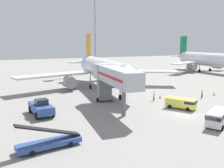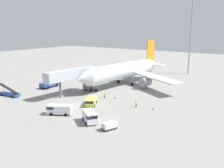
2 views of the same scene
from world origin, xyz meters
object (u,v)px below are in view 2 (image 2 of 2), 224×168
baggage_cart_mid_center (109,125)px  ground_crew_worker_midground (105,95)px  service_van_near_right (91,101)px  apron_light_mast (192,21)px  safety_cone_bravo (115,97)px  jet_bridge (74,75)px  service_van_rear_right (59,109)px  safety_cone_alpha (153,108)px  airplane_at_gate (124,71)px  service_van_far_center (90,116)px  ground_crew_worker_foreground (136,103)px  belt_loader_truck (9,93)px  pushback_tug (49,84)px

baggage_cart_mid_center → ground_crew_worker_midground: 21.35m
service_van_near_right → apron_light_mast: apron_light_mast is taller
service_van_near_right → safety_cone_bravo: service_van_near_right is taller
jet_bridge → service_van_near_right: bearing=-26.9°
service_van_rear_right → safety_cone_alpha: bearing=43.8°
safety_cone_alpha → apron_light_mast: (-8.89, 50.73, 21.01)m
airplane_at_gate → ground_crew_worker_midground: 17.63m
apron_light_mast → airplane_at_gate: bearing=-108.1°
service_van_near_right → baggage_cart_mid_center: service_van_near_right is taller
airplane_at_gate → ground_crew_worker_midground: (4.37, -16.62, -3.95)m
service_van_far_center → baggage_cart_mid_center: 5.29m
service_van_near_right → safety_cone_bravo: bearing=80.1°
ground_crew_worker_midground → service_van_far_center: bearing=-62.5°
baggage_cart_mid_center → ground_crew_worker_foreground: bearing=100.1°
jet_bridge → belt_loader_truck: 19.01m
belt_loader_truck → ground_crew_worker_foreground: 36.43m
pushback_tug → safety_cone_bravo: pushback_tug is taller
ground_crew_worker_midground → pushback_tug: bearing=-178.7°
service_van_far_center → safety_cone_bravo: bearing=108.6°
belt_loader_truck → safety_cone_bravo: 30.06m
jet_bridge → belt_loader_truck: bearing=-137.6°
ground_crew_worker_foreground → safety_cone_alpha: bearing=9.1°
service_van_far_center → safety_cone_alpha: size_ratio=6.40×
jet_bridge → ground_crew_worker_foreground: 21.31m
jet_bridge → ground_crew_worker_foreground: bearing=-0.9°
pushback_tug → baggage_cart_mid_center: bearing=-24.1°
safety_cone_alpha → baggage_cart_mid_center: bearing=-96.2°
baggage_cart_mid_center → ground_crew_worker_midground: ground_crew_worker_midground is taller
jet_bridge → pushback_tug: bearing=175.2°
ground_crew_worker_foreground → safety_cone_alpha: 4.36m
baggage_cart_mid_center → ground_crew_worker_foreground: 14.81m
service_van_far_center → service_van_near_right: size_ratio=0.88×
ground_crew_worker_foreground → apron_light_mast: 55.53m
service_van_rear_right → baggage_cart_mid_center: bearing=-0.8°
service_van_far_center → apron_light_mast: size_ratio=0.15×
service_van_rear_right → safety_cone_bravo: service_van_rear_right is taller
ground_crew_worker_foreground → ground_crew_worker_midground: size_ratio=1.01×
baggage_cart_mid_center → ground_crew_worker_foreground: (-2.59, 14.58, 0.14)m
safety_cone_alpha → airplane_at_gate: bearing=137.7°
pushback_tug → ground_crew_worker_foreground: bearing=-2.4°
jet_bridge → safety_cone_alpha: (25.05, 0.34, -5.21)m
jet_bridge → service_van_rear_right: (9.34, -14.73, -4.36)m
service_van_far_center → service_van_near_right: service_van_far_center is taller
jet_bridge → service_van_near_right: size_ratio=3.09×
belt_loader_truck → apron_light_mast: size_ratio=0.23×
jet_bridge → safety_cone_bravo: jet_bridge is taller
airplane_at_gate → service_van_rear_right: airplane_at_gate is taller
jet_bridge → service_van_near_right: 12.97m
service_van_near_right → apron_light_mast: bearing=84.6°
airplane_at_gate → safety_cone_bravo: airplane_at_gate is taller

